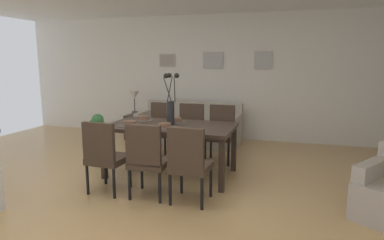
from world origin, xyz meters
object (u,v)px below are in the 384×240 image
object	(u,v)px
dining_chair_mid_left	(189,161)
framed_picture_center	(213,60)
bowl_near_right	(143,118)
framed_picture_right	(263,60)
side_table	(135,127)
dining_table	(171,130)
framed_picture_left	(167,60)
bowl_near_left	(129,123)
potted_plant	(97,129)
dining_chair_mid_right	(221,131)
bowl_far_right	(176,120)
dining_chair_near_left	(105,154)
table_lamp	(134,97)
bowl_far_left	(165,125)
dining_chair_far_right	(190,128)
dining_chair_far_left	(147,157)
centerpiece_vase	(171,105)
sofa	(190,129)
dining_chair_near_right	(160,127)

from	to	relation	value
dining_chair_mid_left	framed_picture_center	size ratio (longest dim) A/B	2.12
bowl_near_right	framed_picture_right	bearing A→B (deg)	55.87
side_table	dining_table	bearing A→B (deg)	-51.10
bowl_near_right	framed_picture_left	bearing A→B (deg)	102.01
bowl_near_left	potted_plant	distance (m)	1.83
dining_chair_mid_right	bowl_far_right	bearing A→B (deg)	-128.43
dining_chair_near_left	dining_chair_mid_left	size ratio (longest dim) A/B	1.00
bowl_far_right	table_lamp	xyz separation A→B (m)	(-1.53, 1.67, 0.11)
dining_chair_mid_left	bowl_far_left	xyz separation A→B (m)	(-0.55, 0.66, 0.27)
bowl_near_left	table_lamp	bearing A→B (deg)	115.01
dining_chair_near_left	potted_plant	bearing A→B (deg)	125.34
dining_chair_far_right	framed_picture_left	size ratio (longest dim) A/B	2.53
dining_chair_far_right	dining_table	bearing A→B (deg)	-90.15
side_table	framed_picture_right	bearing A→B (deg)	14.32
dining_chair_far_right	dining_chair_mid_right	size ratio (longest dim) A/B	1.00
framed_picture_right	dining_chair_mid_right	bearing A→B (deg)	-106.85
dining_chair_far_left	dining_chair_mid_left	distance (m)	0.52
bowl_near_right	framed_picture_right	size ratio (longest dim) A/B	0.48
centerpiece_vase	table_lamp	bearing A→B (deg)	128.94
bowl_far_right	framed_picture_right	size ratio (longest dim) A/B	0.48
sofa	bowl_near_right	bearing A→B (deg)	-97.27
dining_chair_near_right	dining_chair_far_right	world-z (taller)	same
bowl_near_right	table_lamp	size ratio (longest dim) A/B	0.33
bowl_near_left	framed_picture_left	xyz separation A→B (m)	(-0.49, 2.77, 0.87)
dining_chair_far_right	potted_plant	xyz separation A→B (m)	(-1.87, 0.07, -0.14)
dining_chair_far_left	side_table	world-z (taller)	dining_chair_far_left
dining_chair_near_right	framed_picture_center	size ratio (longest dim) A/B	2.12
framed_picture_left	centerpiece_vase	bearing A→B (deg)	-67.86
centerpiece_vase	potted_plant	distance (m)	2.20
dining_chair_near_right	centerpiece_vase	size ratio (longest dim) A/B	1.25
side_table	table_lamp	size ratio (longest dim) A/B	1.02
bowl_far_left	bowl_far_right	size ratio (longest dim) A/B	1.00
centerpiece_vase	side_table	distance (m)	2.55
bowl_far_left	table_lamp	bearing A→B (deg)	125.83
bowl_far_left	table_lamp	xyz separation A→B (m)	(-1.53, 2.11, 0.11)
dining_chair_far_left	bowl_far_right	xyz separation A→B (m)	(-0.03, 1.10, 0.27)
dining_chair_far_left	framed_picture_center	xyz separation A→B (m)	(-0.03, 3.42, 1.14)
dining_chair_far_left	centerpiece_vase	world-z (taller)	centerpiece_vase
dining_chair_near_left	potted_plant	size ratio (longest dim) A/B	1.37
centerpiece_vase	potted_plant	world-z (taller)	centerpiece_vase
dining_chair_near_left	bowl_far_right	xyz separation A→B (m)	(0.54, 1.12, 0.27)
centerpiece_vase	framed_picture_center	size ratio (longest dim) A/B	1.70
bowl_near_right	bowl_near_left	bearing A→B (deg)	-90.00
bowl_near_left	framed_picture_center	distance (m)	2.95
dining_chair_far_left	framed_picture_center	distance (m)	3.61
dining_chair_mid_right	side_table	size ratio (longest dim) A/B	1.77
sofa	bowl_near_left	bearing A→B (deg)	-95.77
bowl_far_right	dining_chair_near_left	bearing A→B (deg)	-115.62
dining_chair_far_left	bowl_far_left	size ratio (longest dim) A/B	5.41
dining_chair_far_right	sofa	xyz separation A→B (m)	(-0.33, 1.02, -0.23)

